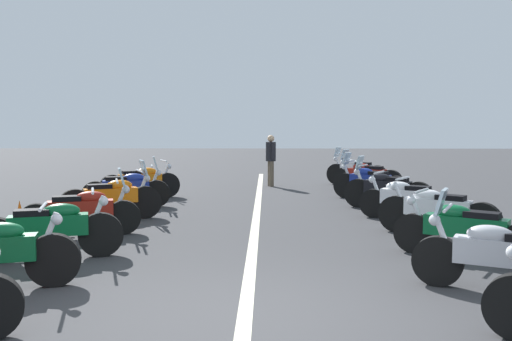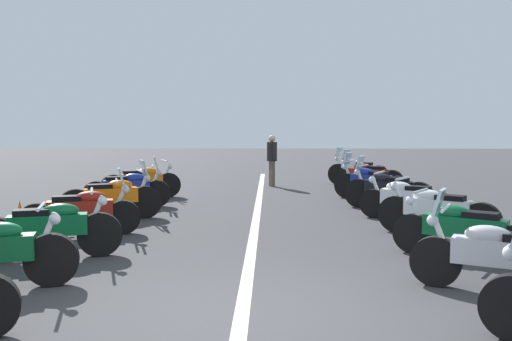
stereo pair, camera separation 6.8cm
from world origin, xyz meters
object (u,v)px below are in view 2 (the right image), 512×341
at_px(motorcycle_right_row_4, 406,199).
at_px(motorcycle_left_row_5, 128,188).
at_px(motorcycle_right_row_6, 370,182).
at_px(traffic_cone_0, 20,218).
at_px(motorcycle_right_row_1, 501,255).
at_px(bystander_0, 272,157).
at_px(motorcycle_right_row_5, 387,189).
at_px(motorcycle_right_row_3, 436,210).
at_px(motorcycle_left_row_2, 49,228).
at_px(motorcycle_right_row_8, 357,171).
at_px(motorcycle_right_row_7, 367,175).
at_px(motorcycle_left_row_6, 142,181).
at_px(motorcycle_left_row_4, 112,197).
at_px(motorcycle_right_row_2, 463,229).
at_px(motorcycle_left_row_3, 82,210).

bearing_deg(motorcycle_right_row_4, motorcycle_left_row_5, 14.16).
relative_size(motorcycle_right_row_6, traffic_cone_0, 2.94).
distance_m(motorcycle_right_row_1, bystander_0, 11.55).
distance_m(motorcycle_right_row_5, traffic_cone_0, 7.82).
relative_size(motorcycle_left_row_5, motorcycle_right_row_3, 1.10).
distance_m(motorcycle_left_row_2, traffic_cone_0, 2.25).
height_order(motorcycle_right_row_1, motorcycle_right_row_5, motorcycle_right_row_5).
distance_m(motorcycle_left_row_5, motorcycle_right_row_4, 6.37).
relative_size(motorcycle_right_row_1, motorcycle_right_row_8, 1.08).
bearing_deg(motorcycle_right_row_7, traffic_cone_0, 75.04).
height_order(motorcycle_left_row_6, motorcycle_right_row_1, motorcycle_right_row_1).
bearing_deg(motorcycle_left_row_4, motorcycle_right_row_8, 23.30).
bearing_deg(traffic_cone_0, motorcycle_left_row_2, -145.51).
relative_size(motorcycle_left_row_4, motorcycle_right_row_3, 1.05).
bearing_deg(traffic_cone_0, motorcycle_right_row_4, -77.51).
bearing_deg(motorcycle_right_row_2, motorcycle_right_row_1, 118.95).
relative_size(motorcycle_left_row_6, motorcycle_right_row_3, 1.07).
bearing_deg(motorcycle_right_row_2, motorcycle_left_row_5, -5.24).
xyz_separation_m(motorcycle_left_row_3, motorcycle_right_row_7, (6.71, -6.15, 0.02)).
distance_m(motorcycle_left_row_6, motorcycle_right_row_4, 6.98).
distance_m(motorcycle_left_row_4, motorcycle_right_row_4, 6.02).
bearing_deg(motorcycle_left_row_4, motorcycle_right_row_3, -38.53).
distance_m(motorcycle_left_row_3, motorcycle_right_row_5, 6.82).
bearing_deg(motorcycle_right_row_3, motorcycle_left_row_2, 50.85).
distance_m(motorcycle_right_row_4, bystander_0, 6.84).
bearing_deg(motorcycle_right_row_2, motorcycle_right_row_7, -56.60).
relative_size(motorcycle_right_row_3, bystander_0, 1.14).
relative_size(motorcycle_left_row_2, motorcycle_left_row_4, 1.05).
relative_size(motorcycle_right_row_1, motorcycle_right_row_3, 1.07).
xyz_separation_m(motorcycle_left_row_5, traffic_cone_0, (-3.26, 1.12, -0.18)).
distance_m(motorcycle_left_row_2, motorcycle_right_row_2, 6.03).
relative_size(motorcycle_left_row_3, motorcycle_right_row_5, 1.07).
height_order(motorcycle_right_row_7, motorcycle_right_row_8, motorcycle_right_row_8).
bearing_deg(motorcycle_left_row_5, motorcycle_right_row_8, 26.16).
xyz_separation_m(motorcycle_left_row_5, motorcycle_right_row_5, (-0.17, -6.06, 0.01)).
height_order(motorcycle_left_row_3, motorcycle_left_row_6, motorcycle_left_row_3).
height_order(motorcycle_right_row_3, motorcycle_right_row_5, motorcycle_right_row_5).
bearing_deg(motorcycle_left_row_6, motorcycle_right_row_3, -62.45).
bearing_deg(bystander_0, motorcycle_left_row_5, 35.43).
height_order(motorcycle_left_row_2, motorcycle_right_row_8, motorcycle_right_row_8).
xyz_separation_m(motorcycle_right_row_5, motorcycle_right_row_6, (1.68, 0.09, -0.00)).
bearing_deg(motorcycle_right_row_2, bystander_0, -40.34).
xyz_separation_m(motorcycle_right_row_3, traffic_cone_0, (0.04, 7.40, -0.17)).
relative_size(motorcycle_right_row_2, motorcycle_right_row_7, 1.00).
bearing_deg(motorcycle_right_row_3, motorcycle_right_row_4, -51.38).
bearing_deg(motorcycle_right_row_4, motorcycle_right_row_1, 117.87).
xyz_separation_m(motorcycle_right_row_1, traffic_cone_0, (3.38, 7.16, -0.17)).
bearing_deg(motorcycle_right_row_1, motorcycle_left_row_4, -13.95).
height_order(motorcycle_right_row_2, motorcycle_right_row_7, motorcycle_right_row_7).
height_order(motorcycle_right_row_4, motorcycle_right_row_7, motorcycle_right_row_7).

